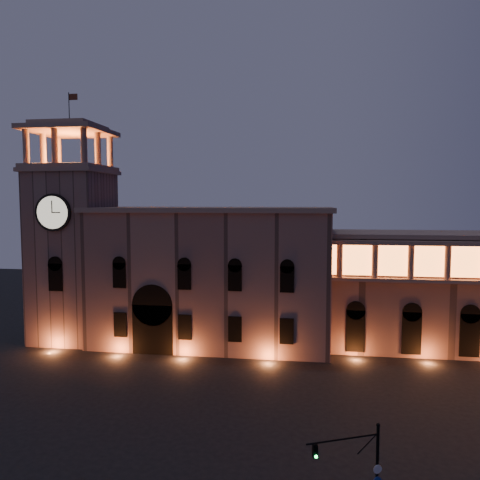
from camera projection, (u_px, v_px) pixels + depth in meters
The scene contains 4 objects.
ground at pixel (182, 420), 39.24m from camera, with size 160.00×160.00×0.00m, color black.
government_building at pixel (211, 276), 60.46m from camera, with size 30.80×12.80×17.60m.
clock_tower at pixel (73, 246), 61.85m from camera, with size 9.80×9.80×32.40m.
traffic_light at pixel (365, 476), 25.65m from camera, with size 4.18×1.99×6.17m.
Camera 1 is at (10.24, -36.80, 18.24)m, focal length 35.00 mm.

